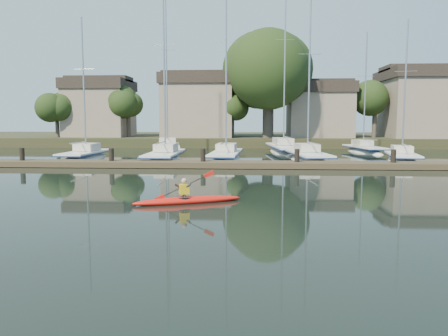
# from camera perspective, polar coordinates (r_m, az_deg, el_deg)

# --- Properties ---
(ground) EXTENTS (160.00, 160.00, 0.00)m
(ground) POSITION_cam_1_polar(r_m,az_deg,el_deg) (14.17, 3.29, -6.22)
(ground) COLOR black
(ground) RESTS_ON ground
(kayak) EXTENTS (4.02, 2.02, 1.31)m
(kayak) POSITION_cam_1_polar(r_m,az_deg,el_deg) (16.21, -4.82, -4.04)
(kayak) COLOR red
(kayak) RESTS_ON ground
(dock) EXTENTS (34.00, 2.00, 1.80)m
(dock) POSITION_cam_1_polar(r_m,az_deg,el_deg) (27.97, 3.37, 0.49)
(dock) COLOR #4C3E2B
(dock) RESTS_ON ground
(sailboat_0) EXTENTS (2.41, 7.63, 11.99)m
(sailboat_0) POSITION_cam_1_polar(r_m,az_deg,el_deg) (35.25, -17.66, 0.77)
(sailboat_0) COLOR silver
(sailboat_0) RESTS_ON ground
(sailboat_1) EXTENTS (2.28, 8.95, 14.60)m
(sailboat_1) POSITION_cam_1_polar(r_m,az_deg,el_deg) (32.81, -7.71, 0.61)
(sailboat_1) COLOR silver
(sailboat_1) RESTS_ON ground
(sailboat_2) EXTENTS (2.61, 9.22, 15.09)m
(sailboat_2) POSITION_cam_1_polar(r_m,az_deg,el_deg) (33.24, 0.23, 0.76)
(sailboat_2) COLOR silver
(sailboat_2) RESTS_ON ground
(sailboat_3) EXTENTS (3.14, 8.57, 13.51)m
(sailboat_3) POSITION_cam_1_polar(r_m,az_deg,el_deg) (32.85, 10.93, 0.55)
(sailboat_3) COLOR silver
(sailboat_3) RESTS_ON ground
(sailboat_4) EXTENTS (3.17, 6.94, 11.38)m
(sailboat_4) POSITION_cam_1_polar(r_m,az_deg,el_deg) (34.44, 22.23, 0.49)
(sailboat_4) COLOR silver
(sailboat_4) RESTS_ON ground
(sailboat_5) EXTENTS (3.98, 10.01, 16.16)m
(sailboat_5) POSITION_cam_1_polar(r_m,az_deg,el_deg) (41.17, -7.37, 1.79)
(sailboat_5) COLOR silver
(sailboat_5) RESTS_ON ground
(sailboat_6) EXTENTS (3.39, 11.22, 17.56)m
(sailboat_6) POSITION_cam_1_polar(r_m,az_deg,el_deg) (40.84, 7.83, 1.74)
(sailboat_6) COLOR silver
(sailboat_6) RESTS_ON ground
(sailboat_7) EXTENTS (3.18, 7.77, 12.17)m
(sailboat_7) POSITION_cam_1_polar(r_m,az_deg,el_deg) (42.65, 17.80, 1.72)
(sailboat_7) COLOR silver
(sailboat_7) RESTS_ON ground
(shore) EXTENTS (90.00, 25.25, 12.75)m
(shore) POSITION_cam_1_polar(r_m,az_deg,el_deg) (54.14, 5.14, 6.55)
(shore) COLOR #243118
(shore) RESTS_ON ground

